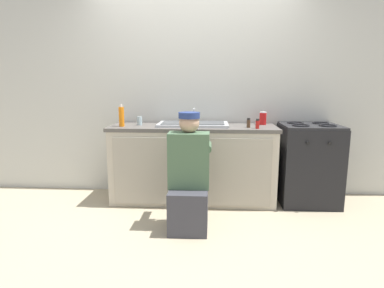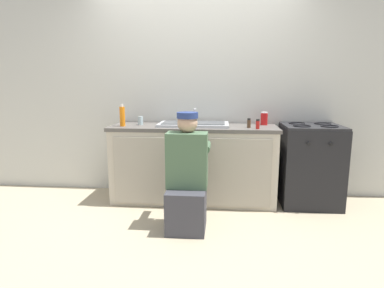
% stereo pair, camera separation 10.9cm
% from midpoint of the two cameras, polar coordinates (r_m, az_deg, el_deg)
% --- Properties ---
extents(ground_plane, '(12.00, 12.00, 0.00)m').
position_cam_midpoint_polar(ground_plane, '(3.63, -0.98, -11.40)').
color(ground_plane, tan).
extents(back_wall, '(6.00, 0.10, 2.50)m').
position_cam_midpoint_polar(back_wall, '(4.02, -0.28, 9.03)').
color(back_wall, silver).
rests_on(back_wall, ground_plane).
extents(counter_cabinet, '(1.86, 0.62, 0.85)m').
position_cam_midpoint_polar(counter_cabinet, '(3.77, -0.64, -3.76)').
color(counter_cabinet, beige).
rests_on(counter_cabinet, ground_plane).
extents(countertop, '(1.90, 0.62, 0.04)m').
position_cam_midpoint_polar(countertop, '(3.70, -0.65, 2.97)').
color(countertop, '#5B5651').
rests_on(countertop, counter_cabinet).
extents(sink_double_basin, '(0.80, 0.44, 0.19)m').
position_cam_midpoint_polar(sink_double_basin, '(3.69, -0.64, 3.58)').
color(sink_double_basin, silver).
rests_on(sink_double_basin, countertop).
extents(stove_range, '(0.64, 0.62, 0.93)m').
position_cam_midpoint_polar(stove_range, '(3.91, 19.22, -3.34)').
color(stove_range, black).
rests_on(stove_range, ground_plane).
extents(plumber_person, '(0.42, 0.61, 1.10)m').
position_cam_midpoint_polar(plumber_person, '(3.04, -1.61, -6.64)').
color(plumber_person, '#3F3F47').
rests_on(plumber_person, ground_plane).
extents(soda_cup_red, '(0.08, 0.08, 0.15)m').
position_cam_midpoint_polar(soda_cup_red, '(3.85, 11.70, 4.49)').
color(soda_cup_red, red).
rests_on(soda_cup_red, countertop).
extents(spice_bottle_pepper, '(0.04, 0.04, 0.10)m').
position_cam_midpoint_polar(spice_bottle_pepper, '(3.57, 9.16, 3.71)').
color(spice_bottle_pepper, '#513823').
rests_on(spice_bottle_pepper, countertop).
extents(soap_bottle_orange, '(0.06, 0.06, 0.25)m').
position_cam_midpoint_polar(soap_bottle_orange, '(3.71, -13.25, 4.79)').
color(soap_bottle_orange, orange).
rests_on(soap_bottle_orange, countertop).
extents(water_glass, '(0.06, 0.06, 0.10)m').
position_cam_midpoint_polar(water_glass, '(3.80, -10.12, 4.07)').
color(water_glass, '#ADC6CC').
rests_on(water_glass, countertop).
extents(spice_bottle_red, '(0.04, 0.04, 0.10)m').
position_cam_midpoint_polar(spice_bottle_red, '(3.50, 10.70, 3.52)').
color(spice_bottle_red, red).
rests_on(spice_bottle_red, countertop).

